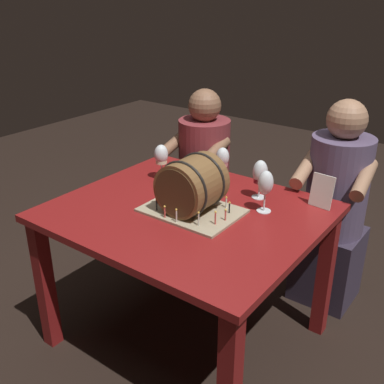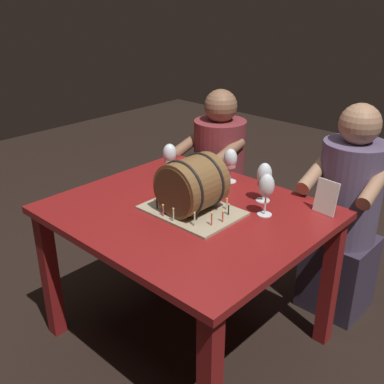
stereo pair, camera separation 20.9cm
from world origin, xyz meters
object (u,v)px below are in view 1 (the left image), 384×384
barrel_cake (192,187)px  person_seated_right (334,214)px  wine_glass_rose (222,159)px  wine_glass_white (161,156)px  dining_table (187,230)px  wine_glass_red (260,174)px  menu_card (322,191)px  wine_glass_empty (266,184)px  person_seated_left (204,182)px

barrel_cake → person_seated_right: size_ratio=0.37×
wine_glass_rose → wine_glass_white: 0.33m
dining_table → person_seated_right: person_seated_right is taller
dining_table → barrel_cake: barrel_cake is taller
wine_glass_red → menu_card: 0.30m
dining_table → wine_glass_rose: bearing=99.2°
wine_glass_red → wine_glass_empty: wine_glass_empty is taller
wine_glass_rose → wine_glass_white: bearing=-146.7°
dining_table → wine_glass_rose: wine_glass_rose is taller
dining_table → wine_glass_white: wine_glass_white is taller
person_seated_left → dining_table: bearing=-59.9°
wine_glass_rose → wine_glass_red: wine_glass_red is taller
wine_glass_white → barrel_cake: bearing=-31.1°
dining_table → person_seated_right: 0.89m
dining_table → person_seated_left: bearing=120.1°
menu_card → wine_glass_red: bearing=-158.1°
wine_glass_rose → menu_card: size_ratio=1.15×
wine_glass_rose → wine_glass_empty: bearing=-28.8°
menu_card → barrel_cake: bearing=-132.8°
dining_table → wine_glass_white: bearing=147.3°
wine_glass_rose → wine_glass_white: (-0.27, -0.18, 0.01)m
wine_glass_rose → person_seated_right: size_ratio=0.15×
menu_card → person_seated_right: size_ratio=0.13×
person_seated_right → wine_glass_white: bearing=-144.9°
wine_glass_red → person_seated_left: size_ratio=0.17×
menu_card → person_seated_right: (-0.05, 0.37, -0.28)m
wine_glass_empty → menu_card: 0.29m
menu_card → wine_glass_rose: bearing=-174.0°
wine_glass_red → person_seated_left: person_seated_left is taller
barrel_cake → menu_card: 0.61m
wine_glass_rose → person_seated_right: (0.51, 0.37, -0.32)m
barrel_cake → person_seated_left: 0.97m
dining_table → wine_glass_white: (-0.34, 0.22, 0.24)m
person_seated_left → person_seated_right: (0.89, 0.00, 0.03)m
barrel_cake → menu_card: size_ratio=2.73×
wine_glass_red → person_seated_right: size_ratio=0.16×
wine_glass_white → menu_card: bearing=12.5°
barrel_cake → person_seated_left: (-0.48, 0.77, -0.35)m
wine_glass_red → person_seated_left: (-0.65, 0.45, -0.36)m
person_seated_left → person_seated_right: bearing=0.0°
wine_glass_empty → person_seated_right: bearing=75.7°
wine_glass_rose → person_seated_left: size_ratio=0.16×
wine_glass_white → person_seated_right: bearing=35.1°
wine_glass_white → person_seated_right: person_seated_right is taller
barrel_cake → person_seated_left: bearing=121.7°
wine_glass_white → person_seated_left: size_ratio=0.17×
wine_glass_empty → person_seated_right: (0.15, 0.57, -0.34)m
dining_table → person_seated_left: person_seated_left is taller
person_seated_right → dining_table: bearing=-120.1°
wine_glass_red → wine_glass_white: (-0.54, -0.10, 0.00)m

